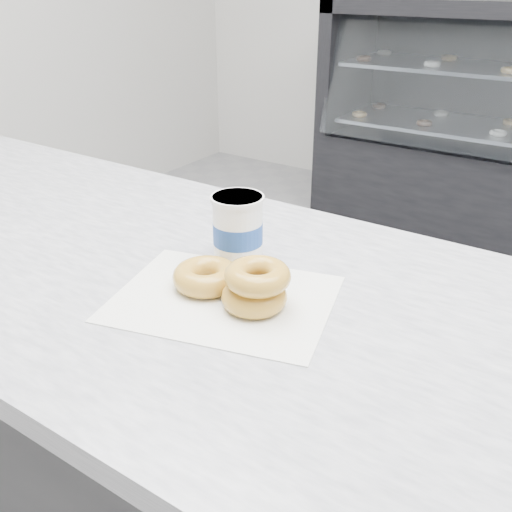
{
  "coord_description": "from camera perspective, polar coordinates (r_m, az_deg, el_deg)",
  "views": [
    {
      "loc": [
        0.41,
        -1.26,
        1.36
      ],
      "look_at": [
        -0.05,
        -0.58,
        0.96
      ],
      "focal_mm": 40.0,
      "sensor_mm": 36.0,
      "label": 1
    }
  ],
  "objects": [
    {
      "name": "ground",
      "position": [
        1.9,
        11.79,
        -20.23
      ],
      "size": [
        5.0,
        5.0,
        0.0
      ],
      "primitive_type": "plane",
      "color": "gray",
      "rests_on": "ground"
    },
    {
      "name": "donut_stack",
      "position": [
        0.87,
        -0.01,
        -3.05
      ],
      "size": [
        0.14,
        0.14,
        0.07
      ],
      "color": "gold",
      "rests_on": "wax_paper"
    },
    {
      "name": "coffee_cup",
      "position": [
        1.0,
        -1.84,
        2.72
      ],
      "size": [
        0.11,
        0.11,
        0.12
      ],
      "rotation": [
        0.0,
        0.0,
        0.38
      ],
      "color": "white",
      "rests_on": "counter"
    },
    {
      "name": "counter",
      "position": [
        1.2,
        1.52,
        -23.32
      ],
      "size": [
        3.06,
        0.76,
        0.9
      ],
      "color": "#333335",
      "rests_on": "ground"
    },
    {
      "name": "donut_single",
      "position": [
        0.93,
        -5.02,
        -2.04
      ],
      "size": [
        0.13,
        0.13,
        0.04
      ],
      "primitive_type": "torus",
      "rotation": [
        0.0,
        0.0,
        -0.19
      ],
      "color": "gold",
      "rests_on": "wax_paper"
    },
    {
      "name": "wax_paper",
      "position": [
        0.91,
        -3.24,
        -4.26
      ],
      "size": [
        0.4,
        0.34,
        0.0
      ],
      "primitive_type": "cube",
      "rotation": [
        0.0,
        0.0,
        0.27
      ],
      "color": "silver",
      "rests_on": "counter"
    }
  ]
}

